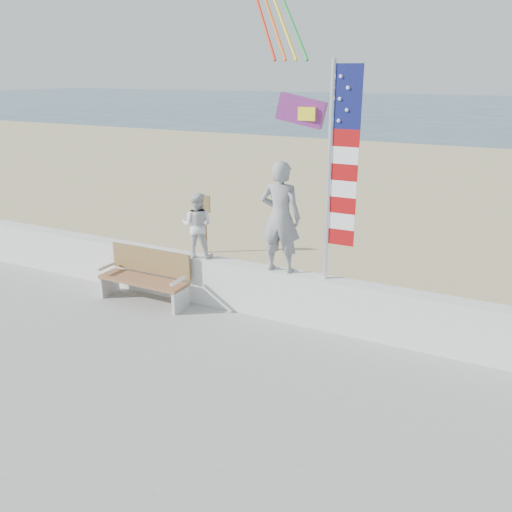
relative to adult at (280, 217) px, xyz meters
The scene contains 9 objects.
ground 2.91m from the adult, 105.75° to the right, with size 220.00×220.00×0.00m, color #325165.
sand 7.30m from the adult, 94.61° to the left, with size 90.00×40.00×0.08m, color tan.
seawall 1.52m from the adult, behind, with size 30.00×0.35×0.90m, color silver.
adult is the anchor object (origin of this frame).
child 1.72m from the adult, behind, with size 0.59×0.46×1.22m, color silver.
bench 2.96m from the adult, behind, with size 1.80×0.57×1.00m.
flag 1.35m from the adult, ahead, with size 0.50×0.08×3.50m.
parafoil_kite 2.39m from the adult, 101.15° to the left, with size 1.00×0.40×0.67m.
sign 4.45m from the adult, 139.55° to the left, with size 0.32×0.07×1.46m.
Camera 1 is at (4.21, -6.14, 4.40)m, focal length 38.00 mm.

